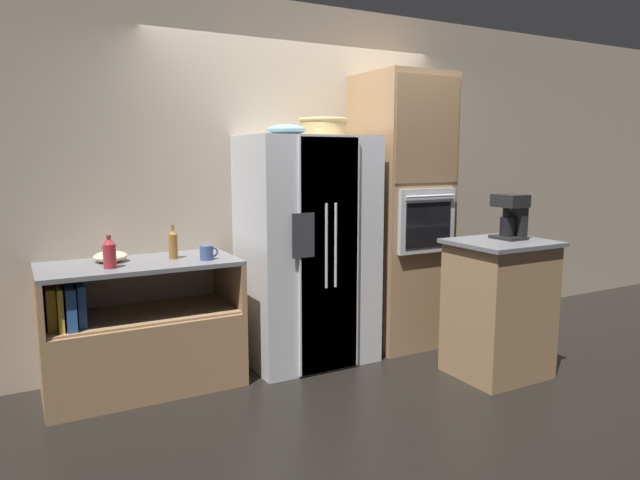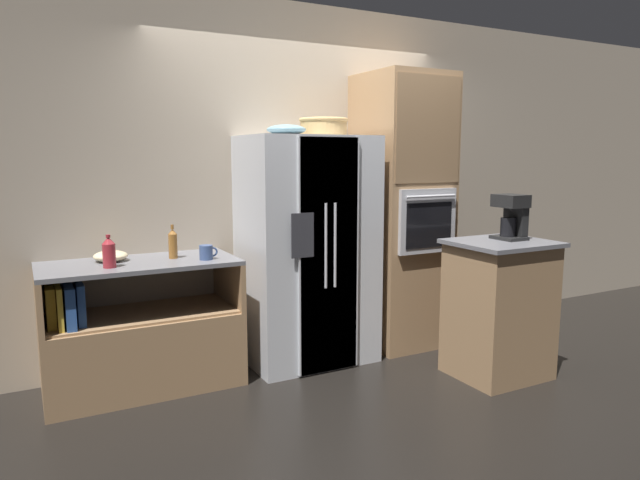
{
  "view_description": "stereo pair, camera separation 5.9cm",
  "coord_description": "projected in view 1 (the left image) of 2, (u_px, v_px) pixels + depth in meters",
  "views": [
    {
      "loc": [
        -2.12,
        -3.8,
        1.61
      ],
      "look_at": [
        -0.06,
        -0.03,
        0.96
      ],
      "focal_mm": 32.0,
      "sensor_mm": 36.0,
      "label": 1
    },
    {
      "loc": [
        -2.07,
        -3.83,
        1.61
      ],
      "look_at": [
        -0.06,
        -0.03,
        0.96
      ],
      "focal_mm": 32.0,
      "sensor_mm": 36.0,
      "label": 2
    }
  ],
  "objects": [
    {
      "name": "coffee_maker",
      "position": [
        512.0,
        214.0,
        4.13
      ],
      "size": [
        0.18,
        0.22,
        0.33
      ],
      "color": "black",
      "rests_on": "island_counter"
    },
    {
      "name": "wicker_basket",
      "position": [
        323.0,
        126.0,
        4.36
      ],
      "size": [
        0.38,
        0.38,
        0.14
      ],
      "color": "tan",
      "rests_on": "refrigerator"
    },
    {
      "name": "mixing_bowl",
      "position": [
        111.0,
        257.0,
        3.85
      ],
      "size": [
        0.22,
        0.22,
        0.07
      ],
      "color": "beige",
      "rests_on": "counter_left"
    },
    {
      "name": "fruit_bowl",
      "position": [
        287.0,
        130.0,
        4.12
      ],
      "size": [
        0.29,
        0.29,
        0.08
      ],
      "color": "#668C99",
      "rests_on": "refrigerator"
    },
    {
      "name": "wall_back",
      "position": [
        299.0,
        180.0,
        4.72
      ],
      "size": [
        12.0,
        0.06,
        2.8
      ],
      "color": "tan",
      "rests_on": "ground_plane"
    },
    {
      "name": "bottle_tall",
      "position": [
        109.0,
        253.0,
        3.62
      ],
      "size": [
        0.08,
        0.08,
        0.21
      ],
      "color": "maroon",
      "rests_on": "counter_left"
    },
    {
      "name": "wall_oven",
      "position": [
        400.0,
        212.0,
        4.8
      ],
      "size": [
        0.65,
        0.74,
        2.26
      ],
      "color": "#93704C",
      "rests_on": "ground_plane"
    },
    {
      "name": "island_counter",
      "position": [
        499.0,
        308.0,
        4.15
      ],
      "size": [
        0.69,
        0.6,
        1.0
      ],
      "color": "#93704C",
      "rests_on": "ground_plane"
    },
    {
      "name": "mug",
      "position": [
        207.0,
        253.0,
        3.92
      ],
      "size": [
        0.13,
        0.09,
        0.1
      ],
      "color": "#384C7A",
      "rests_on": "counter_left"
    },
    {
      "name": "bottle_short",
      "position": [
        173.0,
        244.0,
        3.95
      ],
      "size": [
        0.06,
        0.06,
        0.24
      ],
      "color": "brown",
      "rests_on": "counter_left"
    },
    {
      "name": "refrigerator",
      "position": [
        308.0,
        250.0,
        4.41
      ],
      "size": [
        0.96,
        0.73,
        1.75
      ],
      "color": "silver",
      "rests_on": "ground_plane"
    },
    {
      "name": "counter_left",
      "position": [
        141.0,
        343.0,
        3.92
      ],
      "size": [
        1.29,
        0.63,
        0.89
      ],
      "color": "#93704C",
      "rests_on": "ground_plane"
    },
    {
      "name": "ground_plane",
      "position": [
        325.0,
        358.0,
        4.55
      ],
      "size": [
        20.0,
        20.0,
        0.0
      ],
      "primitive_type": "plane",
      "color": "black"
    }
  ]
}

